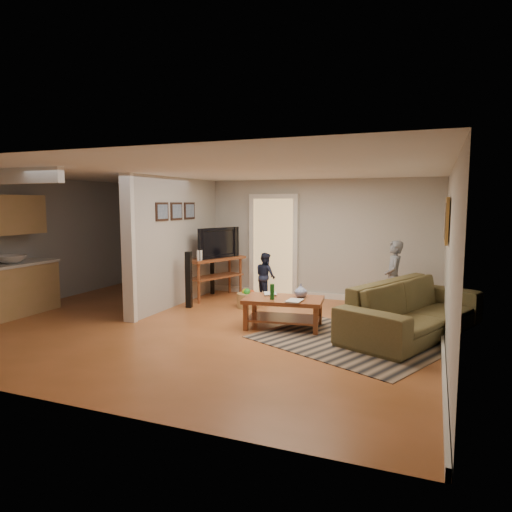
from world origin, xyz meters
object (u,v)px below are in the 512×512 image
at_px(sofa, 413,334).
at_px(toddler, 265,299).
at_px(toy_basket, 248,299).
at_px(tv_console, 215,261).
at_px(coffee_table, 285,304).
at_px(speaker_left, 189,280).
at_px(child, 392,315).
at_px(speaker_right, 212,274).

relative_size(sofa, toddler, 2.81).
distance_m(sofa, toy_basket, 3.14).
relative_size(sofa, tv_console, 1.88).
bearing_deg(coffee_table, sofa, 10.22).
bearing_deg(toddler, tv_console, 56.36).
bearing_deg(speaker_left, toddler, 40.06).
distance_m(toy_basket, child, 2.68).
height_order(tv_console, toddler, tv_console).
relative_size(tv_console, child, 1.09).
xyz_separation_m(sofa, speaker_right, (-4.30, 1.70, 0.44)).
bearing_deg(sofa, toy_basket, 100.24).
bearing_deg(toddler, toy_basket, 128.03).
bearing_deg(speaker_left, speaker_right, 88.58).
bearing_deg(child, toddler, -108.51).
xyz_separation_m(toy_basket, toddler, (0.04, 0.87, -0.16)).
distance_m(coffee_table, tv_console, 2.70).
bearing_deg(toy_basket, speaker_right, 142.70).
bearing_deg(child, toy_basket, -89.74).
xyz_separation_m(coffee_table, toy_basket, (-1.09, 1.10, -0.22)).
relative_size(sofa, speaker_left, 2.54).
xyz_separation_m(tv_console, child, (3.64, -0.16, -0.79)).
bearing_deg(speaker_right, tv_console, -76.74).
relative_size(speaker_left, child, 0.81).
bearing_deg(toddler, sofa, -167.83).
height_order(coffee_table, tv_console, tv_console).
height_order(coffee_table, toddler, coffee_table).
bearing_deg(sofa, child, 43.14).
bearing_deg(child, speaker_right, -106.51).
height_order(speaker_right, toddler, speaker_right).
bearing_deg(tv_console, speaker_right, 145.58).
bearing_deg(speaker_right, sofa, -42.78).
distance_m(speaker_left, toy_basket, 1.20).
distance_m(speaker_right, toddler, 1.36).
xyz_separation_m(tv_console, toy_basket, (0.99, -0.57, -0.63)).
bearing_deg(speaker_right, child, -29.13).
distance_m(speaker_left, speaker_right, 1.39).
relative_size(toy_basket, child, 0.32).
bearing_deg(toddler, speaker_left, 89.77).
relative_size(sofa, coffee_table, 2.06).
distance_m(sofa, tv_console, 4.32).
relative_size(tv_console, speaker_right, 1.68).
bearing_deg(child, sofa, 10.55).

